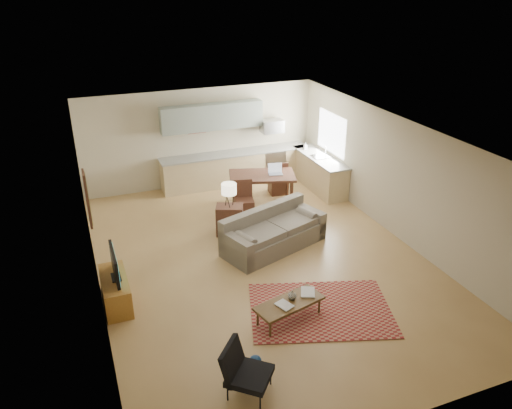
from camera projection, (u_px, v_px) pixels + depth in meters
name	position (u px, v px, depth m)	size (l,w,h in m)	color
room	(261.00, 201.00, 9.87)	(9.00, 9.00, 9.00)	#A17C48
kitchen_counter_back	(236.00, 168.00, 14.07)	(4.26, 0.64, 0.92)	tan
kitchen_counter_right	(319.00, 172.00, 13.75)	(0.64, 2.26, 0.92)	tan
kitchen_range	(272.00, 163.00, 14.44)	(0.62, 0.62, 0.90)	#A5A8AD
kitchen_microwave	(272.00, 126.00, 13.99)	(0.62, 0.40, 0.35)	#A5A8AD
upper_cabinets	(212.00, 117.00, 13.37)	(2.80, 0.34, 0.70)	gray
window_right	(331.00, 133.00, 13.38)	(0.02, 1.40, 1.05)	white
wall_art_left	(88.00, 199.00, 9.49)	(0.06, 0.42, 1.10)	olive
triptych	(197.00, 124.00, 13.44)	(1.70, 0.04, 0.50)	beige
rug	(320.00, 310.00, 8.89)	(2.48, 1.72, 0.02)	maroon
sofa	(274.00, 230.00, 10.75)	(2.42, 1.05, 0.84)	#6B6355
coffee_table	(289.00, 311.00, 8.57)	(1.23, 0.49, 0.37)	#473014
book_a	(280.00, 308.00, 8.32)	(0.30, 0.35, 0.03)	maroon
book_b	(301.00, 292.00, 8.74)	(0.36, 0.40, 0.02)	navy
vase	(292.00, 295.00, 8.55)	(0.19, 0.19, 0.16)	black
armchair	(249.00, 372.00, 6.99)	(0.67, 0.67, 0.77)	black
tv_credenza	(115.00, 291.00, 8.96)	(0.45, 1.17, 0.54)	#915D22
tv	(114.00, 265.00, 8.75)	(0.09, 0.90, 0.54)	black
console_table	(230.00, 220.00, 11.35)	(0.60, 0.40, 0.70)	#3A1F16
table_lamp	(229.00, 195.00, 11.08)	(0.34, 0.34, 0.56)	beige
dining_table	(262.00, 190.00, 12.77)	(1.64, 0.94, 0.83)	#3A1F16
dining_chair_near	(244.00, 200.00, 12.07)	(0.44, 0.46, 0.92)	#3A1F16
dining_chair_far	(278.00, 177.00, 13.42)	(0.44, 0.47, 0.93)	#3A1F16
laptop	(276.00, 169.00, 12.55)	(0.35, 0.26, 0.26)	#A5A8AD
soap_bottle	(305.00, 146.00, 14.08)	(0.10, 0.10, 0.19)	beige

